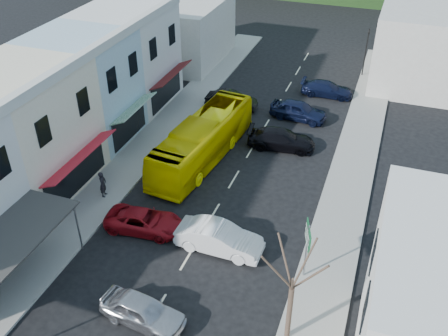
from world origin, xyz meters
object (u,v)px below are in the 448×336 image
at_px(car_silver, 143,311).
at_px(pedestrian_left, 103,185).
at_px(bus, 203,141).
at_px(car_white, 219,240).
at_px(street_tree, 292,288).
at_px(traffic_signal, 365,53).
at_px(car_red, 144,220).
at_px(direction_sign, 306,252).

relative_size(car_silver, pedestrian_left, 2.59).
xyz_separation_m(bus, car_white, (4.35, -8.52, -0.85)).
xyz_separation_m(street_tree, traffic_signal, (-0.32, 32.16, -0.98)).
relative_size(bus, traffic_signal, 2.46).
bearing_deg(bus, pedestrian_left, -118.03).
xyz_separation_m(bus, traffic_signal, (9.08, 19.07, 0.81)).
height_order(car_red, pedestrian_left, pedestrian_left).
bearing_deg(traffic_signal, pedestrian_left, 52.84).
xyz_separation_m(pedestrian_left, direction_sign, (13.66, -2.59, 0.78)).
height_order(car_red, traffic_signal, traffic_signal).
relative_size(direction_sign, traffic_signal, 0.75).
bearing_deg(street_tree, traffic_signal, 90.57).
distance_m(car_silver, car_white, 6.21).
bearing_deg(car_white, car_silver, 164.81).
relative_size(car_silver, car_red, 0.96).
distance_m(car_silver, car_red, 6.83).
bearing_deg(direction_sign, bus, 118.37).
bearing_deg(pedestrian_left, car_white, -115.03).
relative_size(car_silver, car_white, 1.00).
distance_m(direction_sign, street_tree, 4.37).
height_order(car_silver, car_white, same).
bearing_deg(bus, traffic_signal, 70.59).
relative_size(bus, car_silver, 2.64).
height_order(direction_sign, traffic_signal, traffic_signal).
xyz_separation_m(car_silver, street_tree, (6.75, 1.39, 2.64)).
bearing_deg(direction_sign, pedestrian_left, 151.68).
bearing_deg(traffic_signal, car_red, 61.49).
height_order(car_white, street_tree, street_tree).
distance_m(bus, car_silver, 14.75).
bearing_deg(bus, car_white, -56.87).
relative_size(bus, street_tree, 1.73).
bearing_deg(car_red, street_tree, -121.09).
height_order(pedestrian_left, traffic_signal, traffic_signal).
distance_m(bus, car_white, 9.60).
bearing_deg(car_red, pedestrian_left, 57.55).
height_order(pedestrian_left, street_tree, street_tree).
bearing_deg(street_tree, car_white, 137.78).
xyz_separation_m(car_white, street_tree, (5.04, -4.58, 2.64)).
bearing_deg(street_tree, car_red, 154.50).
xyz_separation_m(direction_sign, street_tree, (0.08, -4.08, 1.57)).
height_order(bus, direction_sign, direction_sign).
bearing_deg(car_white, bus, 27.85).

